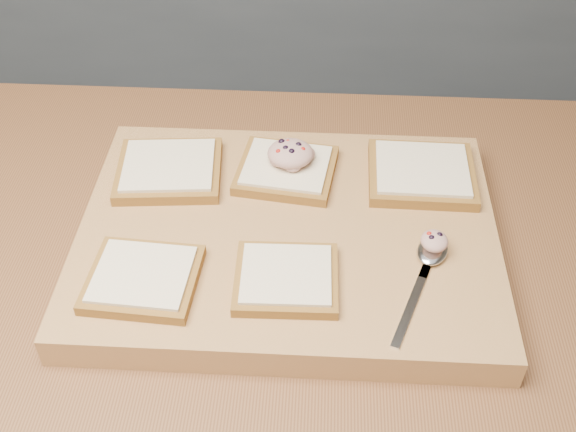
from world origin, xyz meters
The scene contains 10 objects.
back_counter centered at (0.00, 1.43, 0.47)m, with size 3.60×0.62×0.94m.
cutting_board centered at (-0.10, 0.06, 0.92)m, with size 0.48×0.37×0.04m, color tan.
bread_far_left centered at (-0.25, 0.14, 0.95)m, with size 0.14×0.13×0.02m.
bread_far_center centered at (-0.11, 0.15, 0.95)m, with size 0.13×0.12×0.02m.
bread_far_right centered at (0.06, 0.15, 0.95)m, with size 0.13×0.12×0.02m.
bread_near_left centered at (-0.25, -0.04, 0.95)m, with size 0.12×0.11×0.02m.
bread_near_center centered at (-0.09, -0.03, 0.95)m, with size 0.11×0.10×0.02m.
tuna_salad_dollop centered at (-0.10, 0.16, 0.97)m, with size 0.06×0.05×0.03m.
spoon centered at (0.06, 0.01, 0.94)m, with size 0.08×0.17×0.01m.
spoon_salad centered at (0.07, 0.02, 0.96)m, with size 0.03×0.03×0.02m.
Camera 1 is at (-0.06, -0.55, 1.51)m, focal length 45.00 mm.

